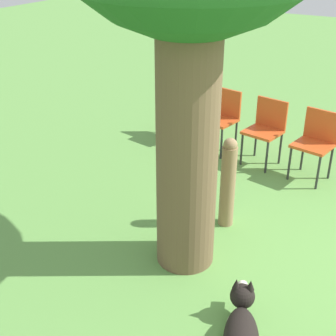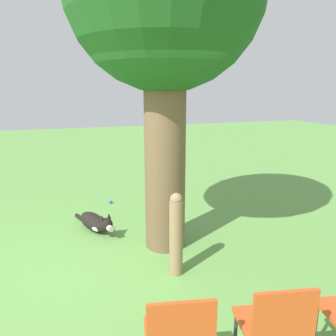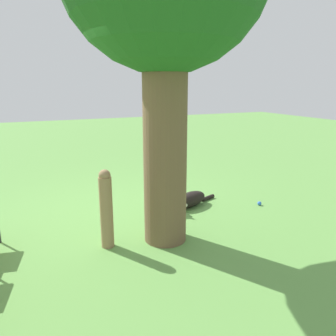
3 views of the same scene
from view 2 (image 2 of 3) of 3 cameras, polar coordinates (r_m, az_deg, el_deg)
The scene contains 5 objects.
ground_plane at distance 4.35m, azimuth -10.17°, elevation -15.94°, with size 30.00×30.00×0.00m, color #609947.
dog at distance 5.20m, azimuth -12.51°, elevation -9.26°, with size 1.15×0.53×0.38m.
fence_post at distance 3.84m, azimuth 1.41°, elevation -11.41°, with size 0.16×0.16×1.00m.
red_chair_1 at distance 2.65m, azimuth 18.17°, elevation -24.59°, with size 0.50×0.51×0.87m.
tennis_ball at distance 6.37m, azimuth -10.00°, elevation -5.79°, with size 0.07×0.07×0.07m.
Camera 2 is at (3.76, -0.47, 2.14)m, focal length 35.00 mm.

